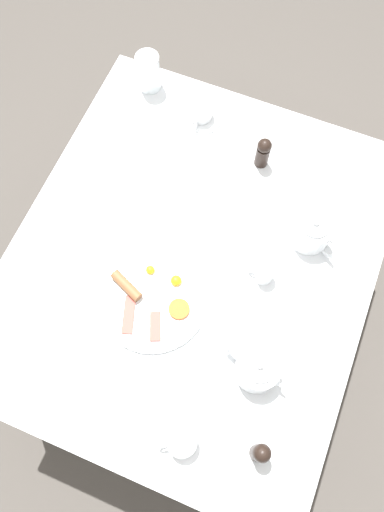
{
  "coord_description": "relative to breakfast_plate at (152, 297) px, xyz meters",
  "views": [
    {
      "loc": [
        -0.2,
        0.48,
        2.15
      ],
      "look_at": [
        0.0,
        0.0,
        0.79
      ],
      "focal_mm": 35.0,
      "sensor_mm": 36.0,
      "label": 1
    }
  ],
  "objects": [
    {
      "name": "spoon_for_tea",
      "position": [
        0.18,
        0.21,
        -0.01
      ],
      "size": [
        0.11,
        0.14,
        0.0
      ],
      "rotation": [
        0.0,
        0.0,
        3.76
      ],
      "color": "silver",
      "rests_on": "table"
    },
    {
      "name": "knife_by_plate",
      "position": [
        0.08,
        -0.39,
        -0.01
      ],
      "size": [
        0.17,
        0.17,
        0.0
      ],
      "rotation": [
        0.0,
        0.0,
        0.79
      ],
      "color": "silver",
      "rests_on": "table"
    },
    {
      "name": "creamer_jug",
      "position": [
        -0.27,
        -0.18,
        0.03
      ],
      "size": [
        0.08,
        0.05,
        0.07
      ],
      "color": "white",
      "rests_on": "table"
    },
    {
      "name": "table",
      "position": [
        -0.06,
        -0.16,
        -0.07
      ],
      "size": [
        1.05,
        1.23,
        0.77
      ],
      "color": "silver",
      "rests_on": "ground_plane"
    },
    {
      "name": "pepper_grinder",
      "position": [
        -0.14,
        -0.54,
        0.05
      ],
      "size": [
        0.05,
        0.05,
        0.12
      ],
      "color": "black",
      "rests_on": "table"
    },
    {
      "name": "teacup_with_saucer_right",
      "position": [
        -0.23,
        0.33,
        0.02
      ],
      "size": [
        0.14,
        0.14,
        0.07
      ],
      "color": "white",
      "rests_on": "table"
    },
    {
      "name": "salt_grinder",
      "position": [
        -0.42,
        0.28,
        0.05
      ],
      "size": [
        0.05,
        0.05,
        0.12
      ],
      "color": "black",
      "rests_on": "table"
    },
    {
      "name": "fork_spare",
      "position": [
        -0.1,
        -0.25,
        -0.01
      ],
      "size": [
        0.13,
        0.14,
        0.0
      ],
      "rotation": [
        0.0,
        0.0,
        2.39
      ],
      "color": "silver",
      "rests_on": "table"
    },
    {
      "name": "ground_plane",
      "position": [
        -0.06,
        -0.16,
        -0.77
      ],
      "size": [
        8.0,
        8.0,
        0.0
      ],
      "primitive_type": "plane",
      "color": "#4C4742"
    },
    {
      "name": "fork_by_plate",
      "position": [
        0.2,
        -0.18,
        -0.01
      ],
      "size": [
        0.09,
        0.17,
        0.0
      ],
      "rotation": [
        0.0,
        0.0,
        0.43
      ],
      "color": "silver",
      "rests_on": "table"
    },
    {
      "name": "teapot_far",
      "position": [
        -0.36,
        -0.35,
        0.04
      ],
      "size": [
        0.18,
        0.12,
        0.12
      ],
      "rotation": [
        0.0,
        0.0,
        5.73
      ],
      "color": "white",
      "rests_on": "table"
    },
    {
      "name": "water_glass_tall",
      "position": [
        0.31,
        -0.69,
        0.06
      ],
      "size": [
        0.08,
        0.08,
        0.13
      ],
      "color": "white",
      "rests_on": "table"
    },
    {
      "name": "teapot_near",
      "position": [
        -0.34,
        0.08,
        0.04
      ],
      "size": [
        0.2,
        0.12,
        0.12
      ],
      "rotation": [
        0.0,
        0.0,
        2.91
      ],
      "color": "white",
      "rests_on": "table"
    },
    {
      "name": "breakfast_plate",
      "position": [
        0.0,
        0.0,
        0.0
      ],
      "size": [
        0.32,
        0.32,
        0.04
      ],
      "color": "white",
      "rests_on": "table"
    },
    {
      "name": "teacup_with_saucer_left",
      "position": [
        0.1,
        -0.63,
        0.02
      ],
      "size": [
        0.14,
        0.14,
        0.07
      ],
      "color": "white",
      "rests_on": "table"
    }
  ]
}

